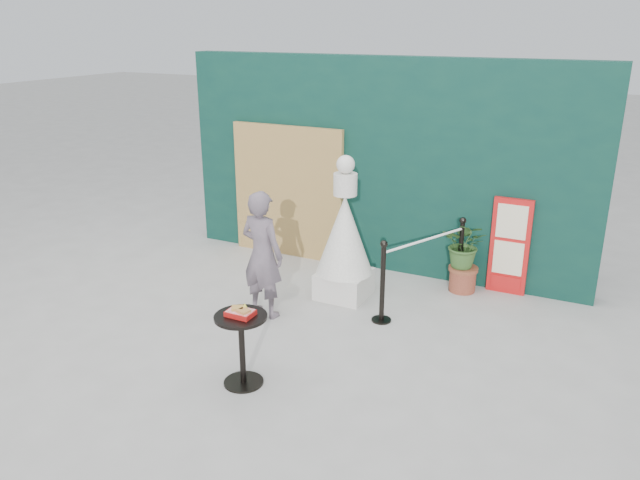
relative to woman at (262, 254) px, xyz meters
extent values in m
plane|color=#ADAAA5|center=(0.66, -0.97, -0.79)|extent=(60.00, 60.00, 0.00)
cube|color=#092B26|center=(0.66, 2.18, 0.71)|extent=(6.00, 0.30, 3.00)
cube|color=tan|center=(-0.74, 1.97, 0.21)|extent=(1.80, 0.08, 2.00)
imported|color=#685964|center=(0.00, 0.00, 0.00)|extent=(0.62, 0.45, 1.58)
cube|color=red|center=(2.56, 1.99, -0.14)|extent=(0.50, 0.06, 1.30)
cube|color=beige|center=(2.56, 1.96, 0.21)|extent=(0.38, 0.02, 0.45)
cube|color=beige|center=(2.56, 1.96, -0.29)|extent=(0.38, 0.02, 0.45)
cube|color=red|center=(2.56, 1.96, -0.64)|extent=(0.38, 0.02, 0.18)
cube|color=white|center=(0.67, 0.93, -0.62)|extent=(0.63, 0.63, 0.34)
cone|color=white|center=(0.67, 0.93, 0.07)|extent=(0.74, 0.74, 1.03)
cylinder|color=white|center=(0.67, 0.93, 0.73)|extent=(0.30, 0.30, 0.28)
sphere|color=silver|center=(0.67, 0.93, 0.98)|extent=(0.23, 0.23, 0.23)
cylinder|color=black|center=(0.63, -1.44, -0.78)|extent=(0.40, 0.40, 0.02)
cylinder|color=black|center=(0.63, -1.44, -0.43)|extent=(0.06, 0.06, 0.72)
cylinder|color=black|center=(0.63, -1.44, -0.05)|extent=(0.52, 0.52, 0.03)
cube|color=#B51513|center=(0.63, -1.44, -0.01)|extent=(0.26, 0.19, 0.05)
cube|color=red|center=(0.63, -1.44, 0.01)|extent=(0.24, 0.17, 0.00)
cube|color=#D1904C|center=(0.59, -1.43, 0.03)|extent=(0.15, 0.14, 0.02)
cube|color=#D68B4E|center=(0.68, -1.46, 0.03)|extent=(0.13, 0.13, 0.02)
cone|color=yellow|center=(0.65, -1.39, 0.05)|extent=(0.06, 0.06, 0.06)
cylinder|color=brown|center=(2.03, 1.79, -0.64)|extent=(0.35, 0.35, 0.29)
cylinder|color=#965331|center=(2.03, 1.79, -0.47)|extent=(0.39, 0.39, 0.05)
imported|color=#325725|center=(2.03, 1.79, -0.13)|extent=(0.58, 0.50, 0.64)
cylinder|color=black|center=(1.37, 0.46, -0.78)|extent=(0.24, 0.24, 0.02)
cylinder|color=black|center=(1.37, 0.46, -0.31)|extent=(0.06, 0.06, 0.96)
sphere|color=black|center=(1.37, 0.46, 0.20)|extent=(0.09, 0.09, 0.09)
cylinder|color=black|center=(1.97, 1.76, -0.78)|extent=(0.24, 0.24, 0.02)
cylinder|color=black|center=(1.97, 1.76, -0.31)|extent=(0.06, 0.06, 0.96)
sphere|color=black|center=(1.97, 1.76, 0.20)|extent=(0.09, 0.09, 0.09)
cylinder|color=white|center=(1.67, 1.11, 0.09)|extent=(0.63, 1.31, 0.03)
camera|label=1|loc=(3.71, -5.97, 2.65)|focal=35.00mm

